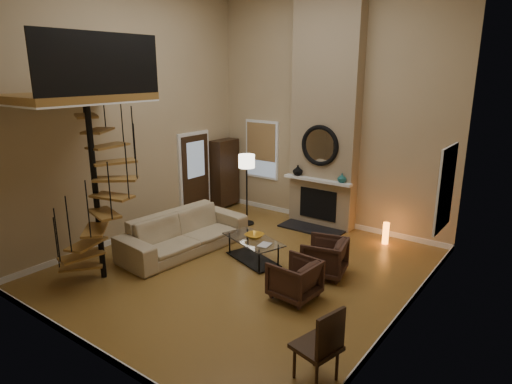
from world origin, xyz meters
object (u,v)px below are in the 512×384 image
Objects in this scene: sofa at (184,232)px; floor_lamp at (247,167)px; hutch at (225,172)px; accent_lamp at (386,233)px; side_chair at (322,344)px; armchair_far at (298,280)px; coffee_table at (253,247)px; armchair_near at (328,258)px.

sofa is 1.59× the size of floor_lamp.
hutch is 3.16m from sofa.
side_chair reaches higher than accent_lamp.
armchair_far is (4.25, -3.21, -0.60)m from hutch.
hutch is 3.71m from coffee_table.
sofa is 3.02m from armchair_near.
coffee_table is at bearing -49.23° from floor_lamp.
armchair_near reaches higher than accent_lamp.
side_chair is (4.21, -1.91, 0.13)m from sofa.
accent_lamp is at bearing 53.02° from coffee_table.
accent_lamp is at bearing 12.82° from floor_lamp.
hutch is 4.58m from accent_lamp.
sofa is 2.98m from armchair_far.
coffee_table is (1.45, 0.42, -0.11)m from sofa.
side_chair is at bearing -78.19° from accent_lamp.
armchair_near is 1.60× the size of accent_lamp.
floor_lamp is at bearing 136.41° from side_chair.
sofa is 5.80× the size of accent_lamp.
coffee_table is 1.40× the size of side_chair.
floor_lamp is at bearing -29.92° from hutch.
hutch is 1.24× the size of coffee_table.
armchair_far is at bearing -28.06° from coffee_table.
accent_lamp is (3.23, 2.78, -0.15)m from sofa.
armchair_near is at bearing -26.70° from hutch.
armchair_near is 1.07m from armchair_far.
sofa is 4.26m from accent_lamp.
coffee_table is at bearing -92.70° from armchair_near.
hutch is at bearing 179.40° from accent_lamp.
sofa reaches higher than coffee_table.
coffee_table is at bearing -41.17° from hutch.
hutch is 4.78m from armchair_near.
side_chair is at bearing -40.70° from hutch.
armchair_near is at bearing -175.35° from armchair_far.
accent_lamp is at bearing 178.97° from armchair_far.
side_chair is at bearing 43.21° from armchair_far.
accent_lamp is 0.46× the size of side_chair.
armchair_far is at bearing -39.90° from floor_lamp.
floor_lamp reaches higher than side_chair.
floor_lamp reaches higher than accent_lamp.
armchair_near is 0.74× the size of side_chair.
hutch is at bearing 29.93° from sofa.
hutch reaches higher than sofa.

